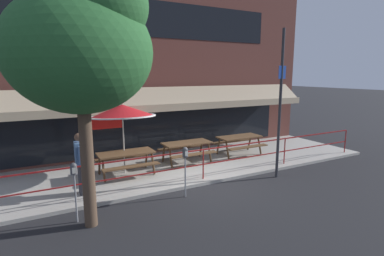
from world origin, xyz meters
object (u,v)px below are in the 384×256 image
at_px(picnic_table_centre, 187,146).
at_px(street_sign_pole, 280,104).
at_px(patio_umbrella_left, 122,111).
at_px(street_tree_curbside, 85,44).
at_px(parking_meter_near, 74,174).
at_px(picnic_table_left, 126,157).
at_px(parking_meter_far, 185,157).
at_px(pedestrian_walking, 80,160).
at_px(picnic_table_right, 239,140).

xyz_separation_m(picnic_table_centre, street_sign_pole, (2.00, -2.61, 1.73)).
xyz_separation_m(patio_umbrella_left, street_tree_curbside, (-1.51, -3.01, 1.78)).
bearing_deg(patio_umbrella_left, parking_meter_near, -124.96).
bearing_deg(parking_meter_near, patio_umbrella_left, 55.04).
height_order(picnic_table_left, parking_meter_far, parking_meter_far).
height_order(pedestrian_walking, street_tree_curbside, street_tree_curbside).
xyz_separation_m(picnic_table_left, picnic_table_right, (4.78, 0.31, 0.00)).
relative_size(picnic_table_centre, street_sign_pole, 0.38).
bearing_deg(picnic_table_left, pedestrian_walking, -147.59).
bearing_deg(parking_meter_far, picnic_table_centre, 62.22).
relative_size(picnic_table_centre, picnic_table_right, 1.00).
relative_size(picnic_table_right, pedestrian_walking, 1.05).
relative_size(picnic_table_right, parking_meter_far, 1.27).
bearing_deg(street_tree_curbside, picnic_table_centre, 38.62).
xyz_separation_m(picnic_table_left, street_tree_curbside, (-1.51, -2.78, 3.25)).
bearing_deg(picnic_table_centre, picnic_table_right, -0.79).
bearing_deg(street_sign_pole, pedestrian_walking, 167.67).
xyz_separation_m(picnic_table_left, picnic_table_centre, (2.39, 0.34, 0.00)).
relative_size(pedestrian_walking, street_tree_curbside, 0.31).
bearing_deg(parking_meter_far, pedestrian_walking, 152.29).
relative_size(picnic_table_left, parking_meter_near, 1.27).
relative_size(pedestrian_walking, street_sign_pole, 0.36).
bearing_deg(picnic_table_left, patio_umbrella_left, 90.00).
xyz_separation_m(parking_meter_far, street_tree_curbside, (-2.51, -0.47, 2.81)).
xyz_separation_m(picnic_table_centre, parking_meter_near, (-4.24, -2.75, 0.44)).
relative_size(picnic_table_left, street_sign_pole, 0.38).
height_order(picnic_table_right, pedestrian_walking, pedestrian_walking).
height_order(street_sign_pole, street_tree_curbside, street_tree_curbside).
bearing_deg(street_sign_pole, parking_meter_near, -178.68).
bearing_deg(patio_umbrella_left, picnic_table_centre, 2.45).
bearing_deg(parking_meter_near, picnic_table_right, 22.30).
bearing_deg(pedestrian_walking, picnic_table_centre, 18.49).
bearing_deg(parking_meter_near, picnic_table_centre, 32.97).
height_order(picnic_table_centre, parking_meter_far, parking_meter_far).
distance_m(parking_meter_near, street_sign_pole, 6.38).
distance_m(patio_umbrella_left, parking_meter_near, 3.39).
height_order(parking_meter_far, street_sign_pole, street_sign_pole).
relative_size(picnic_table_right, street_sign_pole, 0.38).
relative_size(picnic_table_left, picnic_table_right, 1.00).
bearing_deg(picnic_table_right, street_tree_curbside, -153.89).
height_order(parking_meter_far, street_tree_curbside, street_tree_curbside).
height_order(parking_meter_near, street_tree_curbside, street_tree_curbside).
bearing_deg(parking_meter_near, parking_meter_far, 2.21).
height_order(picnic_table_left, picnic_table_right, same).
bearing_deg(picnic_table_left, parking_meter_far, -66.59).
xyz_separation_m(picnic_table_centre, picnic_table_right, (2.39, -0.03, 0.00)).
xyz_separation_m(picnic_table_right, street_tree_curbside, (-6.29, -3.08, 3.25)).
height_order(picnic_table_right, patio_umbrella_left, patio_umbrella_left).
height_order(picnic_table_centre, pedestrian_walking, pedestrian_walking).
bearing_deg(pedestrian_walking, parking_meter_near, -102.46).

